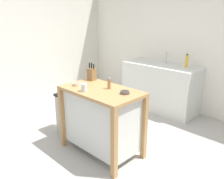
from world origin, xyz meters
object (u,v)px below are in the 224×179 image
object	(u,v)px
bowl_stoneware_deep	(125,92)
drinking_cup	(84,88)
kitchen_island	(101,118)
knife_block	(92,74)
bottle_dish_soap	(187,61)
trash_bin	(69,113)
bowl_ceramic_wide	(77,84)
pepper_grinder	(109,83)
sink_faucet	(166,58)

from	to	relation	value
bowl_stoneware_deep	drinking_cup	xyz separation A→B (m)	(-0.41, -0.28, 0.03)
kitchen_island	knife_block	size ratio (longest dim) A/B	4.25
knife_block	bottle_dish_soap	world-z (taller)	knife_block
trash_bin	kitchen_island	bearing A→B (deg)	-1.76
kitchen_island	bottle_dish_soap	size ratio (longest dim) A/B	4.37
bowl_stoneware_deep	bottle_dish_soap	world-z (taller)	bottle_dish_soap
bowl_ceramic_wide	bottle_dish_soap	world-z (taller)	bottle_dish_soap
drinking_cup	pepper_grinder	world-z (taller)	pepper_grinder
kitchen_island	bowl_stoneware_deep	distance (m)	0.53
knife_block	trash_bin	size ratio (longest dim) A/B	0.39
kitchen_island	sink_faucet	world-z (taller)	sink_faucet
trash_bin	pepper_grinder	bearing A→B (deg)	4.42
pepper_grinder	trash_bin	world-z (taller)	pepper_grinder
kitchen_island	pepper_grinder	size ratio (longest dim) A/B	6.98
sink_faucet	bottle_dish_soap	xyz separation A→B (m)	(0.44, -0.04, 0.00)
pepper_grinder	bottle_dish_soap	xyz separation A→B (m)	(0.08, 1.85, 0.04)
kitchen_island	sink_faucet	xyz separation A→B (m)	(-0.30, 1.98, 0.50)
bottle_dish_soap	drinking_cup	bearing A→B (deg)	-96.06
bowl_stoneware_deep	trash_bin	xyz separation A→B (m)	(-1.10, -0.06, -0.59)
kitchen_island	pepper_grinder	world-z (taller)	pepper_grinder
pepper_grinder	sink_faucet	size ratio (longest dim) A/B	0.68
bowl_ceramic_wide	sink_faucet	size ratio (longest dim) A/B	0.52
kitchen_island	bowl_ceramic_wide	distance (m)	0.55
pepper_grinder	trash_bin	bearing A→B (deg)	-175.58
drinking_cup	bowl_ceramic_wide	bearing A→B (deg)	161.36
drinking_cup	bottle_dish_soap	distance (m)	2.15
drinking_cup	knife_block	bearing A→B (deg)	128.57
drinking_cup	bowl_stoneware_deep	bearing A→B (deg)	34.23
bottle_dish_soap	pepper_grinder	bearing A→B (deg)	-92.55
sink_faucet	bowl_ceramic_wide	bearing A→B (deg)	-91.39
kitchen_island	bowl_ceramic_wide	bearing A→B (deg)	-162.48
bowl_ceramic_wide	trash_bin	size ratio (longest dim) A/B	0.18
sink_faucet	drinking_cup	bearing A→B (deg)	-84.36
kitchen_island	pepper_grinder	distance (m)	0.47
kitchen_island	bowl_ceramic_wide	size ratio (longest dim) A/B	9.11
kitchen_island	trash_bin	world-z (taller)	kitchen_island
knife_block	drinking_cup	xyz separation A→B (m)	(0.32, -0.40, -0.04)
pepper_grinder	kitchen_island	bearing A→B (deg)	-124.84
drinking_cup	bottle_dish_soap	bearing A→B (deg)	83.94
knife_block	pepper_grinder	distance (m)	0.48
bowl_ceramic_wide	sink_faucet	world-z (taller)	sink_faucet
sink_faucet	bottle_dish_soap	bearing A→B (deg)	-5.74
bowl_stoneware_deep	pepper_grinder	xyz separation A→B (m)	(-0.27, 0.01, 0.05)
pepper_grinder	trash_bin	distance (m)	1.05
pepper_grinder	sink_faucet	bearing A→B (deg)	100.75
bowl_stoneware_deep	knife_block	bearing A→B (deg)	170.52
bottle_dish_soap	sink_faucet	bearing A→B (deg)	174.26
drinking_cup	kitchen_island	bearing A→B (deg)	67.34
kitchen_island	sink_faucet	bearing A→B (deg)	98.58
drinking_cup	pepper_grinder	bearing A→B (deg)	63.34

